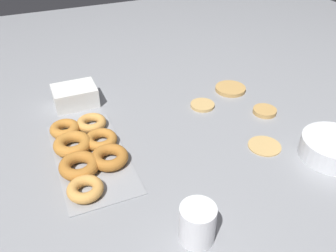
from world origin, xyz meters
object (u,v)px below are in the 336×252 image
(pancake_0, at_px, (265,145))
(container_stack, at_px, (75,96))
(pancake_2, at_px, (230,89))
(pancake_3, at_px, (265,111))
(batter_bowl, at_px, (333,148))
(donut_tray, at_px, (87,150))
(pancake_1, at_px, (202,105))
(paper_cup, at_px, (197,223))

(pancake_0, height_order, container_stack, container_stack)
(pancake_2, relative_size, pancake_3, 1.42)
(pancake_3, relative_size, batter_bowl, 0.44)
(pancake_3, distance_m, container_stack, 0.68)
(donut_tray, xyz_separation_m, batter_bowl, (0.29, 0.67, 0.01))
(pancake_0, distance_m, pancake_3, 0.20)
(pancake_1, bearing_deg, pancake_2, 111.94)
(pancake_1, height_order, container_stack, container_stack)
(container_stack, relative_size, paper_cup, 1.58)
(pancake_2, distance_m, paper_cup, 0.72)
(pancake_1, relative_size, batter_bowl, 0.46)
(pancake_3, height_order, donut_tray, donut_tray)
(pancake_2, height_order, container_stack, container_stack)
(batter_bowl, bearing_deg, pancake_1, -150.93)
(pancake_3, height_order, container_stack, container_stack)
(paper_cup, bearing_deg, batter_bowl, 101.83)
(pancake_1, bearing_deg, container_stack, -115.17)
(batter_bowl, distance_m, container_stack, 0.88)
(donut_tray, bearing_deg, batter_bowl, 66.74)
(batter_bowl, bearing_deg, donut_tray, -113.26)
(pancake_2, bearing_deg, container_stack, -103.15)
(pancake_1, bearing_deg, donut_tray, -75.91)
(pancake_3, xyz_separation_m, paper_cup, (0.38, -0.46, 0.04))
(pancake_3, height_order, batter_bowl, batter_bowl)
(pancake_1, xyz_separation_m, pancake_2, (-0.06, 0.16, 0.00))
(pancake_0, bearing_deg, batter_bowl, 53.62)
(container_stack, bearing_deg, paper_cup, 11.18)
(batter_bowl, xyz_separation_m, container_stack, (-0.60, -0.64, 0.00))
(pancake_1, distance_m, paper_cup, 0.58)
(pancake_2, distance_m, pancake_3, 0.19)
(pancake_0, xyz_separation_m, container_stack, (-0.48, -0.49, 0.03))
(container_stack, height_order, paper_cup, paper_cup)
(pancake_1, height_order, batter_bowl, batter_bowl)
(donut_tray, bearing_deg, pancake_1, 104.09)
(donut_tray, bearing_deg, pancake_3, 88.85)
(pancake_1, bearing_deg, batter_bowl, 29.07)
(pancake_0, relative_size, paper_cup, 1.06)
(pancake_2, bearing_deg, pancake_3, 7.99)
(batter_bowl, bearing_deg, paper_cup, -78.17)
(container_stack, bearing_deg, pancake_2, 76.85)
(pancake_1, height_order, pancake_3, pancake_3)
(pancake_0, distance_m, pancake_1, 0.29)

